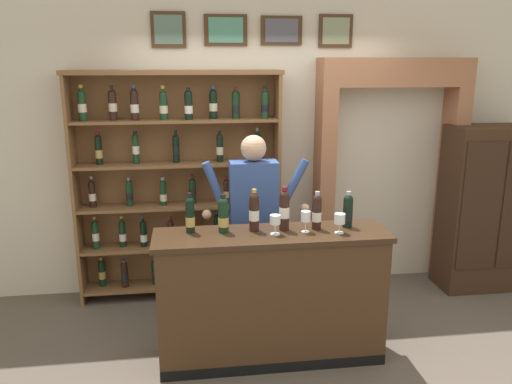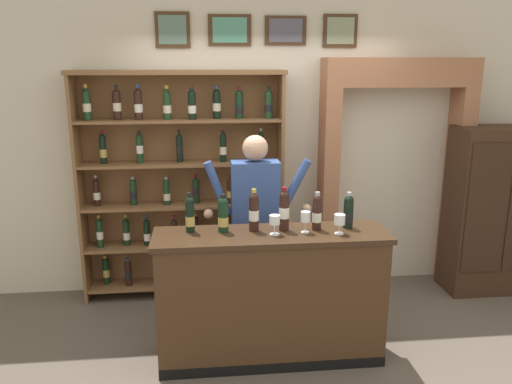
# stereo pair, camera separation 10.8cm
# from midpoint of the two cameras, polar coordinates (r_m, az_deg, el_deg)

# --- Properties ---
(ground_plane) EXTENTS (14.00, 14.00, 0.02)m
(ground_plane) POSITION_cam_midpoint_polar(r_m,az_deg,el_deg) (4.23, 2.68, -17.91)
(ground_plane) COLOR brown
(back_wall) EXTENTS (12.00, 0.19, 3.35)m
(back_wall) POSITION_cam_midpoint_polar(r_m,az_deg,el_deg) (5.05, -0.09, 7.90)
(back_wall) COLOR beige
(back_wall) RESTS_ON ground
(wine_shelf) EXTENTS (1.95, 0.32, 2.18)m
(wine_shelf) POSITION_cam_midpoint_polar(r_m,az_deg,el_deg) (4.88, -9.34, 1.24)
(wine_shelf) COLOR brown
(wine_shelf) RESTS_ON ground
(archway_doorway) EXTENTS (1.48, 0.45, 2.29)m
(archway_doorway) POSITION_cam_midpoint_polar(r_m,az_deg,el_deg) (5.30, 13.79, 3.77)
(archway_doorway) COLOR #9E6647
(archway_doorway) RESTS_ON ground
(side_cabinet) EXTENTS (0.87, 0.45, 1.66)m
(side_cabinet) POSITION_cam_midpoint_polar(r_m,az_deg,el_deg) (5.54, 24.04, -1.70)
(side_cabinet) COLOR #382316
(side_cabinet) RESTS_ON ground
(tasting_counter) EXTENTS (1.75, 0.48, 1.02)m
(tasting_counter) POSITION_cam_midpoint_polar(r_m,az_deg,el_deg) (3.95, 0.91, -11.67)
(tasting_counter) COLOR #422B19
(tasting_counter) RESTS_ON ground
(shopkeeper) EXTENTS (0.92, 0.22, 1.67)m
(shopkeeper) POSITION_cam_midpoint_polar(r_m,az_deg,el_deg) (4.30, -0.98, -1.98)
(shopkeeper) COLOR #2D3347
(shopkeeper) RESTS_ON ground
(tasting_bottle_riserva) EXTENTS (0.07, 0.07, 0.30)m
(tasting_bottle_riserva) POSITION_cam_midpoint_polar(r_m,az_deg,el_deg) (3.76, -8.24, -2.56)
(tasting_bottle_riserva) COLOR black
(tasting_bottle_riserva) RESTS_ON tasting_counter
(tasting_bottle_bianco) EXTENTS (0.08, 0.08, 0.29)m
(tasting_bottle_bianco) POSITION_cam_midpoint_polar(r_m,az_deg,el_deg) (3.75, -4.52, -2.56)
(tasting_bottle_bianco) COLOR black
(tasting_bottle_bianco) RESTS_ON tasting_counter
(tasting_bottle_grappa) EXTENTS (0.08, 0.08, 0.32)m
(tasting_bottle_grappa) POSITION_cam_midpoint_polar(r_m,az_deg,el_deg) (3.76, -1.04, -2.17)
(tasting_bottle_grappa) COLOR black
(tasting_bottle_grappa) RESTS_ON tasting_counter
(tasting_bottle_super_tuscan) EXTENTS (0.08, 0.08, 0.33)m
(tasting_bottle_super_tuscan) POSITION_cam_midpoint_polar(r_m,az_deg,el_deg) (3.78, 2.38, -1.96)
(tasting_bottle_super_tuscan) COLOR black
(tasting_bottle_super_tuscan) RESTS_ON tasting_counter
(tasting_bottle_brunello) EXTENTS (0.07, 0.07, 0.29)m
(tasting_bottle_brunello) POSITION_cam_midpoint_polar(r_m,az_deg,el_deg) (3.82, 6.06, -2.18)
(tasting_bottle_brunello) COLOR black
(tasting_bottle_brunello) RESTS_ON tasting_counter
(tasting_bottle_prosecco) EXTENTS (0.08, 0.08, 0.28)m
(tasting_bottle_prosecco) POSITION_cam_midpoint_polar(r_m,az_deg,el_deg) (3.91, 9.51, -2.07)
(tasting_bottle_prosecco) COLOR black
(tasting_bottle_prosecco) RESTS_ON tasting_counter
(wine_glass_center) EXTENTS (0.08, 0.08, 0.15)m
(wine_glass_center) POSITION_cam_midpoint_polar(r_m,az_deg,el_deg) (3.69, 1.33, -3.26)
(wine_glass_center) COLOR silver
(wine_glass_center) RESTS_ON tasting_counter
(wine_glass_spare) EXTENTS (0.08, 0.08, 0.15)m
(wine_glass_spare) POSITION_cam_midpoint_polar(r_m,az_deg,el_deg) (3.76, 8.58, -3.06)
(wine_glass_spare) COLOR silver
(wine_glass_spare) RESTS_ON tasting_counter
(wine_glass_left) EXTENTS (0.07, 0.07, 0.16)m
(wine_glass_left) POSITION_cam_midpoint_polar(r_m,az_deg,el_deg) (3.75, 4.79, -2.88)
(wine_glass_left) COLOR silver
(wine_glass_left) RESTS_ON tasting_counter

